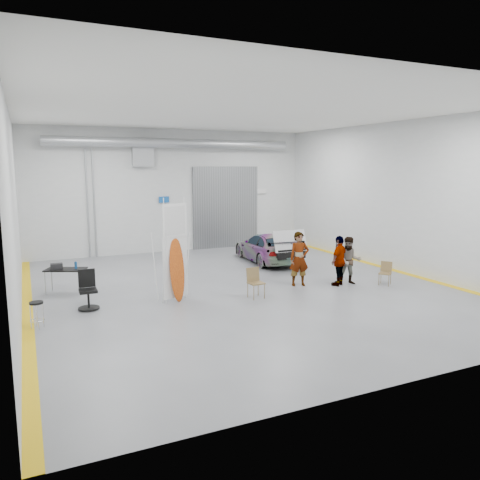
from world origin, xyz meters
name	(u,v)px	position (x,y,z in m)	size (l,w,h in m)	color
ground	(241,288)	(0.00, 0.00, 0.00)	(16.00, 16.00, 0.00)	slate
room_shell	(222,170)	(0.24, 2.22, 4.08)	(14.02, 16.18, 6.01)	silver
sedan_car	(267,248)	(2.96, 3.65, 0.64)	(1.79, 4.38, 1.27)	silver
person_a	(299,259)	(2.00, -0.58, 0.97)	(0.70, 0.46, 1.94)	brown
person_b	(349,261)	(3.76, -1.16, 0.86)	(0.84, 0.65, 1.73)	#44697C
person_c	(339,261)	(3.31, -1.17, 0.90)	(1.04, 0.43, 1.80)	#A75537
surfboard_display	(173,260)	(-2.64, -0.69, 1.33)	(0.89, 0.47, 3.28)	white
folding_chair_near	(256,289)	(-0.11, -1.38, 0.30)	(0.49, 0.51, 0.97)	brown
folding_chair_far	(385,278)	(4.83, -1.81, 0.26)	(0.54, 0.63, 0.83)	brown
shop_stool	(37,315)	(-6.62, -1.56, 0.36)	(0.37, 0.37, 0.72)	black
work_table	(63,269)	(-5.69, 1.87, 0.82)	(1.45, 1.13, 1.06)	#969A9F
office_chair	(88,292)	(-5.18, -0.34, 0.51)	(0.62, 0.62, 1.16)	black
trunk_lid	(289,239)	(2.96, 1.71, 1.29)	(1.48, 0.90, 0.04)	silver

